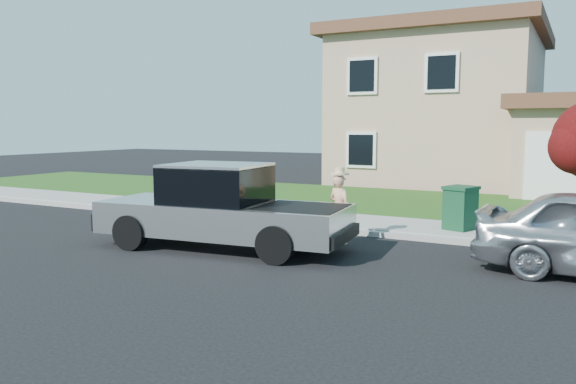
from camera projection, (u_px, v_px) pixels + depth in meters
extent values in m
plane|color=black|center=(246.00, 253.00, 11.38)|extent=(80.00, 80.00, 0.00)
cube|color=gray|center=(346.00, 231.00, 13.46)|extent=(40.00, 0.20, 0.12)
cube|color=gray|center=(362.00, 223.00, 14.42)|extent=(40.00, 2.00, 0.15)
cube|color=#1D3D11|center=(410.00, 203.00, 18.38)|extent=(40.00, 7.00, 0.10)
cube|color=tan|center=(441.00, 112.00, 25.94)|extent=(8.00, 9.00, 6.40)
cube|color=#4C2D1E|center=(443.00, 37.00, 25.54)|extent=(8.80, 9.80, 0.50)
cube|color=white|center=(362.00, 76.00, 22.80)|extent=(1.30, 0.10, 1.50)
cube|color=white|center=(442.00, 72.00, 21.32)|extent=(1.30, 0.10, 1.50)
cube|color=black|center=(361.00, 150.00, 23.15)|extent=(1.30, 0.10, 1.50)
cylinder|color=black|center=(131.00, 232.00, 11.65)|extent=(0.76, 0.35, 0.74)
cylinder|color=black|center=(176.00, 220.00, 13.22)|extent=(0.76, 0.35, 0.74)
cylinder|color=black|center=(276.00, 245.00, 10.43)|extent=(0.76, 0.35, 0.74)
cylinder|color=black|center=(307.00, 229.00, 12.00)|extent=(0.76, 0.35, 0.74)
cube|color=#B3B6BA|center=(223.00, 218.00, 11.77)|extent=(5.43, 2.38, 0.67)
cube|color=black|center=(217.00, 185.00, 11.74)|extent=(2.11, 1.91, 0.79)
cube|color=#B3B6BA|center=(216.00, 166.00, 11.69)|extent=(2.11, 1.91, 0.07)
cube|color=black|center=(301.00, 208.00, 11.08)|extent=(1.82, 1.73, 0.06)
cube|color=black|center=(120.00, 217.00, 12.78)|extent=(0.29, 1.76, 0.37)
cube|color=black|center=(345.00, 236.00, 10.80)|extent=(0.29, 1.76, 0.23)
cube|color=black|center=(210.00, 183.00, 12.94)|extent=(0.13, 0.21, 0.17)
imported|color=#E1A27B|center=(339.00, 209.00, 12.28)|extent=(0.65, 0.53, 1.53)
cylinder|color=beige|center=(340.00, 173.00, 12.18)|extent=(0.41, 0.41, 0.04)
cylinder|color=beige|center=(340.00, 170.00, 12.18)|extent=(0.20, 0.20, 0.14)
cube|color=#103B21|center=(460.00, 209.00, 13.14)|extent=(0.75, 0.81, 0.95)
cube|color=#103B21|center=(461.00, 188.00, 13.08)|extent=(0.83, 0.88, 0.08)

